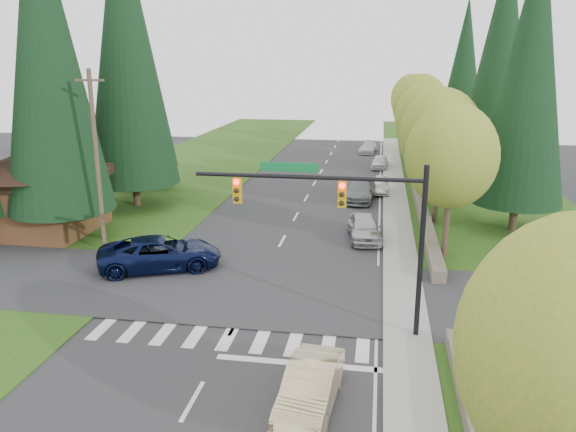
% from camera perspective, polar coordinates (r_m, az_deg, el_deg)
% --- Properties ---
extents(ground, '(120.00, 120.00, 0.00)m').
position_cam_1_polar(ground, '(19.70, -8.72, -16.49)').
color(ground, '#28282B').
rests_on(ground, ground).
extents(grass_east, '(14.00, 110.00, 0.06)m').
position_cam_1_polar(grass_east, '(38.03, 20.32, -1.27)').
color(grass_east, '#204D14').
rests_on(grass_east, ground).
extents(grass_west, '(14.00, 110.00, 0.06)m').
position_cam_1_polar(grass_west, '(41.62, -17.42, 0.39)').
color(grass_west, '#204D14').
rests_on(grass_west, ground).
extents(cross_street, '(120.00, 8.00, 0.10)m').
position_cam_1_polar(cross_street, '(26.56, -3.42, -7.53)').
color(cross_street, '#28282B').
rests_on(cross_street, ground).
extents(sidewalk_east, '(1.80, 80.00, 0.13)m').
position_cam_1_polar(sidewalk_east, '(39.22, 11.03, -0.02)').
color(sidewalk_east, gray).
rests_on(sidewalk_east, ground).
extents(curb_east, '(0.20, 80.00, 0.13)m').
position_cam_1_polar(curb_east, '(39.20, 9.79, 0.03)').
color(curb_east, gray).
rests_on(curb_east, ground).
extents(stone_wall_north, '(0.70, 40.00, 0.70)m').
position_cam_1_polar(stone_wall_north, '(47.00, 12.89, 2.81)').
color(stone_wall_north, '#4C4438').
rests_on(stone_wall_north, ground).
extents(traffic_signal, '(8.70, 0.37, 6.80)m').
position_cam_1_polar(traffic_signal, '(21.05, 5.94, 0.57)').
color(traffic_signal, black).
rests_on(traffic_signal, ground).
extents(brown_building, '(8.40, 8.40, 5.40)m').
position_cam_1_polar(brown_building, '(37.71, -23.87, 3.11)').
color(brown_building, '#4C2D19').
rests_on(brown_building, ground).
extents(utility_pole, '(1.60, 0.24, 10.00)m').
position_cam_1_polar(utility_pole, '(32.03, -18.83, 5.27)').
color(utility_pole, '#473828').
rests_on(utility_pole, ground).
extents(decid_tree_0, '(4.80, 4.80, 8.37)m').
position_cam_1_polar(decid_tree_0, '(30.42, 16.27, 5.85)').
color(decid_tree_0, '#38281C').
rests_on(decid_tree_0, ground).
extents(decid_tree_1, '(5.20, 5.20, 8.80)m').
position_cam_1_polar(decid_tree_1, '(37.30, 15.24, 7.92)').
color(decid_tree_1, '#38281C').
rests_on(decid_tree_1, ground).
extents(decid_tree_2, '(5.00, 5.00, 8.82)m').
position_cam_1_polar(decid_tree_2, '(44.19, 14.13, 9.28)').
color(decid_tree_2, '#38281C').
rests_on(decid_tree_2, ground).
extents(decid_tree_3, '(5.00, 5.00, 8.55)m').
position_cam_1_polar(decid_tree_3, '(51.17, 13.62, 9.81)').
color(decid_tree_3, '#38281C').
rests_on(decid_tree_3, ground).
extents(decid_tree_4, '(5.40, 5.40, 9.18)m').
position_cam_1_polar(decid_tree_4, '(58.10, 13.28, 10.86)').
color(decid_tree_4, '#38281C').
rests_on(decid_tree_4, ground).
extents(decid_tree_5, '(4.80, 4.80, 8.30)m').
position_cam_1_polar(decid_tree_5, '(65.10, 12.69, 10.89)').
color(decid_tree_5, '#38281C').
rests_on(decid_tree_5, ground).
extents(decid_tree_6, '(5.20, 5.20, 8.86)m').
position_cam_1_polar(decid_tree_6, '(72.05, 12.50, 11.58)').
color(decid_tree_6, '#38281C').
rests_on(decid_tree_6, ground).
extents(conifer_w_a, '(6.12, 6.12, 19.80)m').
position_cam_1_polar(conifer_w_a, '(35.09, -23.34, 14.98)').
color(conifer_w_a, '#38281C').
rests_on(conifer_w_a, ground).
extents(conifer_w_b, '(5.44, 5.44, 17.80)m').
position_cam_1_polar(conifer_w_b, '(40.07, -23.82, 13.41)').
color(conifer_w_b, '#38281C').
rests_on(conifer_w_b, ground).
extents(conifer_w_c, '(6.46, 6.46, 20.80)m').
position_cam_1_polar(conifer_w_c, '(41.67, -16.17, 16.19)').
color(conifer_w_c, '#38281C').
rests_on(conifer_w_c, ground).
extents(conifer_w_e, '(5.78, 5.78, 18.80)m').
position_cam_1_polar(conifer_w_e, '(47.96, -15.20, 14.90)').
color(conifer_w_e, '#38281C').
rests_on(conifer_w_e, ground).
extents(conifer_e_a, '(5.44, 5.44, 17.80)m').
position_cam_1_polar(conifer_e_a, '(36.82, 23.34, 13.38)').
color(conifer_e_a, '#38281C').
rests_on(conifer_e_a, ground).
extents(conifer_e_b, '(6.12, 6.12, 19.80)m').
position_cam_1_polar(conifer_e_b, '(50.72, 20.86, 15.02)').
color(conifer_e_b, '#38281C').
rests_on(conifer_e_b, ground).
extents(conifer_e_c, '(5.10, 5.10, 16.80)m').
position_cam_1_polar(conifer_e_c, '(64.39, 17.42, 13.87)').
color(conifer_e_c, '#38281C').
rests_on(conifer_e_c, ground).
extents(sedan_champagne, '(1.87, 4.41, 1.42)m').
position_cam_1_polar(sedan_champagne, '(18.03, 2.28, -16.96)').
color(sedan_champagne, beige).
rests_on(sedan_champagne, ground).
extents(suv_navy, '(6.77, 4.99, 1.71)m').
position_cam_1_polar(suv_navy, '(29.52, -12.86, -3.72)').
color(suv_navy, '#0A1134').
rests_on(suv_navy, ground).
extents(parked_car_a, '(2.38, 4.71, 1.54)m').
position_cam_1_polar(parked_car_a, '(33.78, 7.77, -1.16)').
color(parked_car_a, '#ACADB1').
rests_on(parked_car_a, ground).
extents(parked_car_b, '(2.66, 5.47, 1.53)m').
position_cam_1_polar(parked_car_b, '(43.38, 7.37, 2.59)').
color(parked_car_b, slate).
rests_on(parked_car_b, ground).
extents(parked_car_c, '(1.58, 4.00, 1.30)m').
position_cam_1_polar(parked_car_c, '(46.08, 9.24, 3.13)').
color(parked_car_c, '#B6B6BB').
rests_on(parked_car_c, ground).
extents(parked_car_d, '(1.76, 3.87, 1.29)m').
position_cam_1_polar(parked_car_d, '(56.70, 9.32, 5.43)').
color(parked_car_d, white).
rests_on(parked_car_d, ground).
extents(parked_car_e, '(2.29, 4.51, 1.26)m').
position_cam_1_polar(parked_car_e, '(66.16, 8.15, 6.90)').
color(parked_car_e, '#B4B4B9').
rests_on(parked_car_e, ground).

